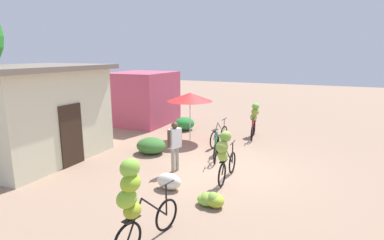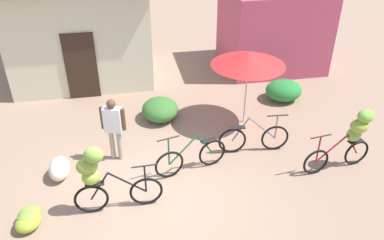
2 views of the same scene
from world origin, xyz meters
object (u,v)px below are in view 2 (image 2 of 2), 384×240
Objects in this scene: building_low at (81,29)px; shop_pink at (272,28)px; bicycle_by_shop at (254,138)px; banana_pile_on_ground at (29,218)px; produce_sack at (59,168)px; person_vendor at (113,124)px; bicycle_near_pile at (100,175)px; market_umbrella at (248,58)px; bicycle_rightmost at (353,134)px; bicycle_center_loaded at (191,157)px.

building_low reaches higher than shop_pink.
bicycle_by_shop is 5.13m from banana_pile_on_ground.
person_vendor is (1.24, 0.45, 0.73)m from produce_sack.
banana_pile_on_ground is at bearing -175.06° from bicycle_near_pile.
market_umbrella is 6.06m from banana_pile_on_ground.
shop_pink reaches higher than bicycle_rightmost.
shop_pink is 6.74m from bicycle_center_loaded.
market_umbrella is 3.03m from bicycle_rightmost.
building_low reaches higher than produce_sack.
bicycle_rightmost reaches higher than bicycle_center_loaded.
bicycle_near_pile reaches higher than banana_pile_on_ground.
bicycle_rightmost is at bearing -8.14° from bicycle_center_loaded.
building_low is 5.54× the size of banana_pile_on_ground.
banana_pile_on_ground is 2.59m from person_vendor.
bicycle_by_shop is (4.09, -5.15, -1.25)m from building_low.
bicycle_center_loaded is at bearing -134.69° from market_umbrella.
market_umbrella is 2.94m from bicycle_center_loaded.
bicycle_rightmost is (5.40, 0.40, -0.01)m from bicycle_near_pile.
bicycle_center_loaded is (2.48, -5.61, -1.26)m from building_low.
person_vendor is (-1.62, 0.78, 0.58)m from bicycle_center_loaded.
bicycle_rightmost is at bearing -53.58° from market_umbrella.
produce_sack is at bearing 72.26° from banana_pile_on_ground.
person_vendor is (0.28, 1.69, 0.06)m from bicycle_near_pile.
person_vendor is (1.68, 1.81, 0.79)m from banana_pile_on_ground.
shop_pink reaches higher than market_umbrella.
market_umbrella is 1.29× the size of person_vendor.
banana_pile_on_ground is at bearing -162.75° from bicycle_center_loaded.
market_umbrella is at bearing 17.63° from produce_sack.
produce_sack is at bearing 173.36° from bicycle_center_loaded.
produce_sack is (-0.38, -5.28, -1.40)m from building_low.
shop_pink is at bearing 86.60° from bicycle_rightmost.
banana_pile_on_ground is (-5.09, -2.84, -1.68)m from market_umbrella.
market_umbrella is 1.20× the size of bicycle_center_loaded.
bicycle_by_shop is 2.03× the size of banana_pile_on_ground.
market_umbrella reaches higher than bicycle_center_loaded.
building_low is at bearing 83.01° from banana_pile_on_ground.
building_low is at bearing 134.40° from bicycle_rightmost.
person_vendor is (-5.47, -4.66, -0.38)m from shop_pink.
building_low is at bearing 178.47° from shop_pink.
bicycle_center_loaded is 3.57m from bicycle_rightmost.
bicycle_near_pile is at bearing -132.22° from shop_pink.
person_vendor is at bearing 174.31° from bicycle_by_shop.
bicycle_near_pile is 1.70m from produce_sack.
shop_pink is 2.06× the size of person_vendor.
market_umbrella reaches higher than produce_sack.
bicycle_rightmost is at bearing -26.93° from bicycle_by_shop.
bicycle_center_loaded is at bearing -163.98° from bicycle_by_shop.
person_vendor is at bearing -163.19° from market_umbrella.
market_umbrella is 2.87× the size of produce_sack.
bicycle_center_loaded reaches higher than banana_pile_on_ground.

